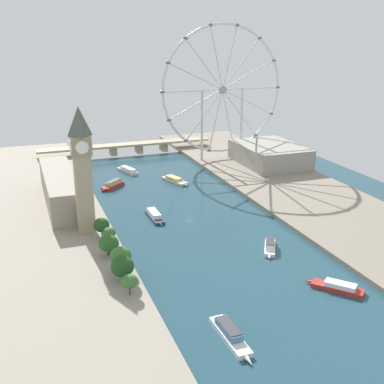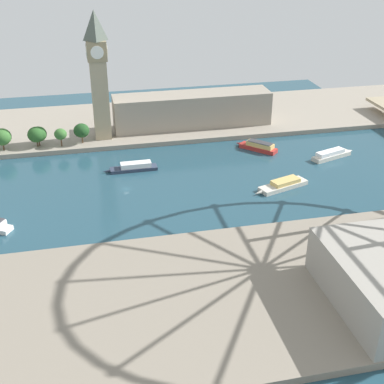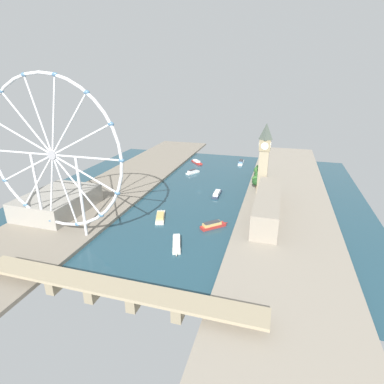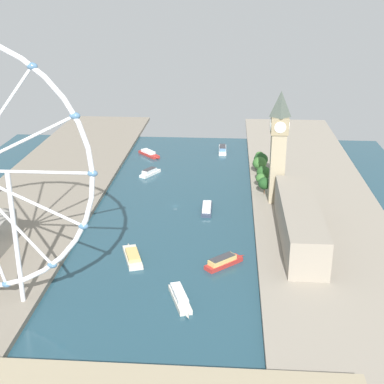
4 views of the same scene
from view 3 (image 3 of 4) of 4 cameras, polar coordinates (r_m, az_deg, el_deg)
ground_plane at (r=360.88m, az=1.38°, el=0.17°), size 370.94×370.94×0.00m
riverbank_left at (r=350.06m, az=17.47°, el=-1.25°), size 90.00×520.00×3.00m
riverbank_right at (r=396.68m, az=-12.79°, el=1.81°), size 90.00×520.00×3.00m
clock_tower at (r=343.73m, az=13.46°, el=6.29°), size 12.75×12.75×79.48m
parliament_block at (r=294.65m, az=14.08°, el=-2.42°), size 22.00×106.51×22.34m
tree_row_embankment at (r=401.57m, az=12.47°, el=3.51°), size 13.82×81.81×13.84m
ferris_wheel at (r=261.72m, az=-24.88°, el=6.25°), size 125.40×3.20×129.21m
riverside_hall at (r=326.06m, az=-24.05°, el=-1.75°), size 54.14×73.93×18.40m
river_bridge at (r=195.76m, az=-14.56°, el=-17.54°), size 182.94×15.79×10.87m
tour_boat_0 at (r=427.71m, az=0.13°, el=3.84°), size 16.22×24.12×5.56m
tour_boat_1 at (r=484.84m, az=9.29°, el=5.61°), size 7.38×34.93×5.67m
tour_boat_2 at (r=292.84m, az=-6.02°, el=-4.67°), size 16.47×33.13×4.53m
tour_boat_3 at (r=348.89m, az=4.75°, el=-0.30°), size 7.03×31.69×4.72m
tour_boat_4 at (r=480.01m, az=0.93°, el=5.69°), size 23.30×25.88×4.58m
tour_boat_5 at (r=246.50m, az=-2.94°, el=-9.72°), size 14.51×31.07×5.09m
tour_boat_6 at (r=274.76m, az=4.03°, el=-6.26°), size 23.62×22.69×5.77m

